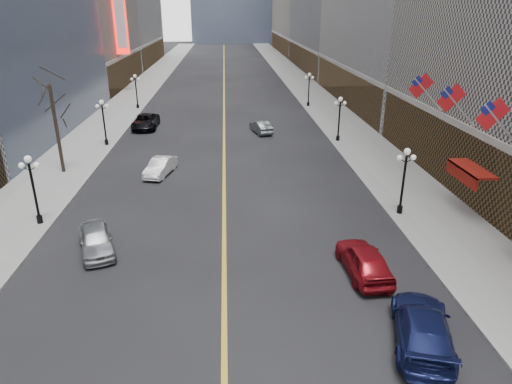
{
  "coord_description": "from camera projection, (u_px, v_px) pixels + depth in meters",
  "views": [
    {
      "loc": [
        0.33,
        2.76,
        13.01
      ],
      "look_at": [
        1.42,
        19.47,
        6.2
      ],
      "focal_mm": 32.0,
      "sensor_mm": 36.0,
      "label": 1
    }
  ],
  "objects": [
    {
      "name": "sidewalk_east",
      "position": [
        318.0,
        101.0,
        67.86
      ],
      "size": [
        6.0,
        230.0,
        0.15
      ],
      "primitive_type": "cube",
      "color": "gray",
      "rests_on": "ground"
    },
    {
      "name": "sidewalk_west",
      "position": [
        128.0,
        103.0,
        66.16
      ],
      "size": [
        6.0,
        230.0,
        0.15
      ],
      "primitive_type": "cube",
      "color": "gray",
      "rests_on": "ground"
    },
    {
      "name": "lane_line",
      "position": [
        224.0,
        91.0,
        76.28
      ],
      "size": [
        0.25,
        200.0,
        0.02
      ],
      "primitive_type": "cube",
      "color": "gold",
      "rests_on": "ground"
    },
    {
      "name": "streetlamp_east_1",
      "position": [
        404.0,
        174.0,
        29.68
      ],
      "size": [
        1.26,
        0.44,
        4.52
      ],
      "color": "black",
      "rests_on": "sidewalk_east"
    },
    {
      "name": "streetlamp_east_2",
      "position": [
        340.0,
        114.0,
        46.32
      ],
      "size": [
        1.26,
        0.44,
        4.52
      ],
      "color": "black",
      "rests_on": "sidewalk_east"
    },
    {
      "name": "streetlamp_east_3",
      "position": [
        309.0,
        86.0,
        62.96
      ],
      "size": [
        1.26,
        0.44,
        4.52
      ],
      "color": "black",
      "rests_on": "sidewalk_east"
    },
    {
      "name": "streetlamp_west_1",
      "position": [
        32.0,
        183.0,
        28.25
      ],
      "size": [
        1.26,
        0.44,
        4.52
      ],
      "color": "black",
      "rests_on": "sidewalk_west"
    },
    {
      "name": "streetlamp_west_2",
      "position": [
        103.0,
        118.0,
        44.89
      ],
      "size": [
        1.26,
        0.44,
        4.52
      ],
      "color": "black",
      "rests_on": "sidewalk_west"
    },
    {
      "name": "streetlamp_west_3",
      "position": [
        136.0,
        88.0,
        61.54
      ],
      "size": [
        1.26,
        0.44,
        4.52
      ],
      "color": "black",
      "rests_on": "sidewalk_west"
    },
    {
      "name": "flag_3",
      "position": [
        495.0,
        117.0,
        25.47
      ],
      "size": [
        2.87,
        0.12,
        2.87
      ],
      "color": "#B2B2B7",
      "rests_on": "ground"
    },
    {
      "name": "flag_4",
      "position": [
        453.0,
        100.0,
        30.09
      ],
      "size": [
        2.87,
        0.12,
        2.87
      ],
      "color": "#B2B2B7",
      "rests_on": "ground"
    },
    {
      "name": "flag_5",
      "position": [
        423.0,
        88.0,
        34.71
      ],
      "size": [
        2.87,
        0.12,
        2.87
      ],
      "color": "#B2B2B7",
      "rests_on": "ground"
    },
    {
      "name": "awning_c",
      "position": [
        469.0,
        170.0,
        29.87
      ],
      "size": [
        1.4,
        4.0,
        0.93
      ],
      "color": "maroon",
      "rests_on": "ground"
    },
    {
      "name": "theatre_marquee",
      "position": [
        120.0,
        14.0,
        70.81
      ],
      "size": [
        2.0,
        0.55,
        12.0
      ],
      "color": "red",
      "rests_on": "ground"
    },
    {
      "name": "tree_west_far",
      "position": [
        52.0,
        99.0,
        36.14
      ],
      "size": [
        3.6,
        3.6,
        7.92
      ],
      "color": "#2D231C",
      "rests_on": "sidewalk_west"
    },
    {
      "name": "car_nb_near",
      "position": [
        96.0,
        240.0,
        25.88
      ],
      "size": [
        3.17,
        4.81,
        1.52
      ],
      "primitive_type": "imported",
      "rotation": [
        0.0,
        0.0,
        0.34
      ],
      "color": "#A1A4A8",
      "rests_on": "ground"
    },
    {
      "name": "car_nb_mid",
      "position": [
        160.0,
        167.0,
        37.86
      ],
      "size": [
        2.52,
        4.5,
        1.4
      ],
      "primitive_type": "imported",
      "rotation": [
        0.0,
        0.0,
        -0.26
      ],
      "color": "silver",
      "rests_on": "ground"
    },
    {
      "name": "car_nb_far",
      "position": [
        146.0,
        121.0,
        52.44
      ],
      "size": [
        2.65,
        5.75,
        1.6
      ],
      "primitive_type": "imported",
      "rotation": [
        0.0,
        0.0,
        0.0
      ],
      "color": "black",
      "rests_on": "ground"
    },
    {
      "name": "car_sb_near",
      "position": [
        423.0,
        327.0,
        18.71
      ],
      "size": [
        3.73,
        5.94,
        1.6
      ],
      "primitive_type": "imported",
      "rotation": [
        0.0,
        0.0,
        2.85
      ],
      "color": "#131A49",
      "rests_on": "ground"
    },
    {
      "name": "car_sb_mid",
      "position": [
        364.0,
        260.0,
        23.69
      ],
      "size": [
        2.22,
        4.93,
        1.65
      ],
      "primitive_type": "imported",
      "rotation": [
        0.0,
        0.0,
        3.2
      ],
      "color": "maroon",
      "rests_on": "ground"
    },
    {
      "name": "car_sb_far",
      "position": [
        261.0,
        127.0,
        50.54
      ],
      "size": [
        2.49,
        4.38,
        1.36
      ],
      "primitive_type": "imported",
      "rotation": [
        0.0,
        0.0,
        3.41
      ],
      "color": "#4D5355",
      "rests_on": "ground"
    }
  ]
}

